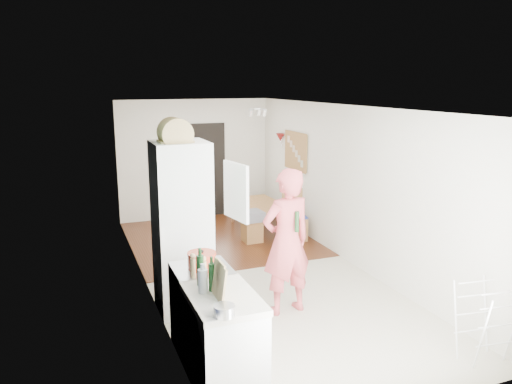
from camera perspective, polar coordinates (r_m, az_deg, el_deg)
room_shell at (r=7.31m, az=-0.15°, el=-0.13°), size 3.20×7.00×2.50m
floor at (r=7.68m, az=-0.14°, el=-9.26°), size 3.20×7.00×0.01m
wood_floor_overlay at (r=9.33m, az=-4.26°, el=-5.28°), size 3.20×3.30×0.01m
sage_wall_panel at (r=4.86m, az=-9.18°, el=0.50°), size 0.02×3.00×1.30m
tile_splashback at (r=4.55m, az=-7.32°, el=-9.50°), size 0.02×1.90×0.50m
doorway_recess at (r=10.67m, az=-5.89°, el=2.45°), size 0.90×0.04×2.00m
base_cabinet at (r=4.93m, az=-3.72°, el=-16.88°), size 0.60×0.90×0.86m
worktop at (r=4.72m, az=-3.80°, el=-12.01°), size 0.62×0.92×0.06m
range_cooker at (r=5.57m, az=-6.12°, el=-13.20°), size 0.60×0.60×0.88m
cooker_top at (r=5.38m, az=-6.24°, el=-8.78°), size 0.60×0.60×0.04m
fridge_housing at (r=6.27m, az=-8.45°, el=-4.05°), size 0.66×0.66×2.15m
fridge_door at (r=6.04m, az=-2.30°, el=0.07°), size 0.14×0.56×0.70m
fridge_interior at (r=6.23m, az=-5.81°, el=0.41°), size 0.02×0.52×0.66m
pinboard at (r=9.60m, az=4.59°, el=4.68°), size 0.03×0.90×0.70m
pinboard_frame at (r=9.59m, az=4.51°, el=4.68°), size 0.00×0.94×0.74m
wall_sconce at (r=10.14m, az=2.80°, el=6.26°), size 0.18×0.18×0.16m
person at (r=6.13m, az=3.53°, el=-4.23°), size 0.85×0.62×2.17m
dining_table at (r=9.81m, az=0.74°, el=-3.03°), size 0.77×1.30×0.44m
dining_chair at (r=9.13m, az=4.46°, el=-2.70°), size 0.44×0.44×0.92m
stool at (r=9.04m, az=-0.46°, el=-4.47°), size 0.32×0.32×0.42m
grey_drape at (r=8.92m, az=-0.49°, el=-2.75°), size 0.40×0.40×0.17m
drying_rack at (r=5.81m, az=24.62°, el=-13.45°), size 0.47×0.44×0.83m
bread_bin at (r=5.99m, az=-9.24°, el=6.63°), size 0.45×0.43×0.21m
red_casserole at (r=5.32m, az=-6.21°, el=-7.79°), size 0.37×0.37×0.18m
steel_pan at (r=4.31m, az=-3.64°, el=-13.38°), size 0.20×0.20×0.09m
held_bottle at (r=6.00m, az=4.69°, el=-3.39°), size 0.05×0.05×0.25m
bottle_a at (r=4.89m, az=-6.38°, el=-8.89°), size 0.09×0.09×0.30m
bottle_b at (r=4.76m, az=-5.08°, el=-9.67°), size 0.07×0.07×0.27m
bottle_c at (r=4.74m, az=-6.08°, el=-10.09°), size 0.12×0.12×0.23m
pepper_mill_front at (r=5.01m, az=-5.99°, el=-8.98°), size 0.06×0.06×0.20m
pepper_mill_back at (r=5.11m, az=-7.21°, el=-8.59°), size 0.06×0.06×0.20m
chopping_boards at (r=4.59m, az=-4.24°, el=-10.02°), size 0.06×0.25×0.34m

